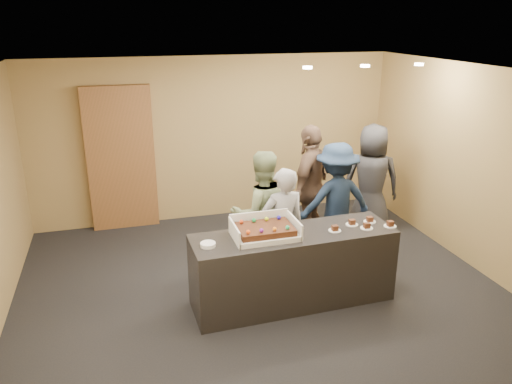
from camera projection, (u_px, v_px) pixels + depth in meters
room at (257, 185)px, 6.03m from camera, size 6.04×6.00×2.70m
serving_counter at (293, 268)px, 5.94m from camera, size 2.42×0.77×0.90m
storage_cabinet at (121, 159)px, 7.88m from camera, size 1.04×0.15×2.30m
cake_box at (264, 232)px, 5.70m from camera, size 0.73×0.51×0.22m
sheet_cake at (265, 229)px, 5.66m from camera, size 0.63×0.43×0.12m
plate_stack at (208, 245)px, 5.45m from camera, size 0.17×0.17×0.04m
slice_a at (335, 229)px, 5.84m from camera, size 0.15×0.15×0.07m
slice_b at (352, 223)px, 6.01m from camera, size 0.15×0.15×0.07m
slice_c at (367, 226)px, 5.91m from camera, size 0.15×0.15×0.07m
slice_d at (370, 220)px, 6.10m from camera, size 0.15×0.15×0.07m
slice_e at (390, 225)px, 5.97m from camera, size 0.15×0.15×0.07m
person_server_grey at (283, 228)px, 6.24m from camera, size 0.59×0.41×1.56m
person_sage_man at (261, 213)px, 6.52m from camera, size 0.82×0.64×1.69m
person_navy_man at (336, 201)px, 6.98m from camera, size 1.08×0.62×1.67m
person_brown_extra at (310, 187)px, 7.30m from camera, size 1.07×1.09×1.84m
person_dark_suit at (371, 181)px, 7.64m from camera, size 1.00×0.81×1.78m
ceiling_spotlights at (365, 66)px, 6.46m from camera, size 1.72×0.12×0.03m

